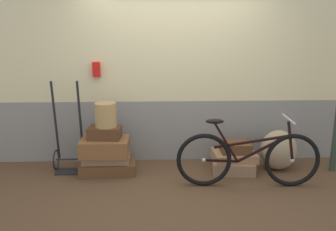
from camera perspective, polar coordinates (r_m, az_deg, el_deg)
ground at (r=4.71m, az=1.18°, el=-10.57°), size 8.52×5.20×0.06m
station_building at (r=5.17m, az=0.82°, el=7.17°), size 6.52×0.74×2.62m
suitcase_0 at (r=4.98m, az=-9.49°, el=-7.99°), size 0.76×0.50×0.16m
suitcase_1 at (r=4.95m, az=-9.68°, el=-6.46°), size 0.61×0.41×0.11m
suitcase_2 at (r=4.85m, az=-9.94°, el=-4.88°), size 0.63×0.45×0.22m
suitcase_3 at (r=4.81m, az=-9.98°, el=-2.70°), size 0.44×0.31×0.16m
suitcase_4 at (r=5.03m, az=10.23°, el=-7.78°), size 0.61×0.52×0.16m
suitcase_5 at (r=5.00m, az=10.39°, el=-6.24°), size 0.58×0.47×0.11m
suitcase_6 at (r=4.96m, az=10.58°, el=-4.91°), size 0.40×0.34×0.14m
wicker_basket at (r=4.75m, az=-9.83°, el=0.09°), size 0.28×0.28×0.32m
luggage_trolley at (r=5.11m, az=-15.33°, el=-5.24°), size 0.41×0.36×1.24m
burlap_sack at (r=5.18m, az=17.07°, el=-5.22°), size 0.49×0.42×0.55m
bicycle at (r=4.51m, az=12.49°, el=-6.66°), size 1.75×0.46×0.87m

